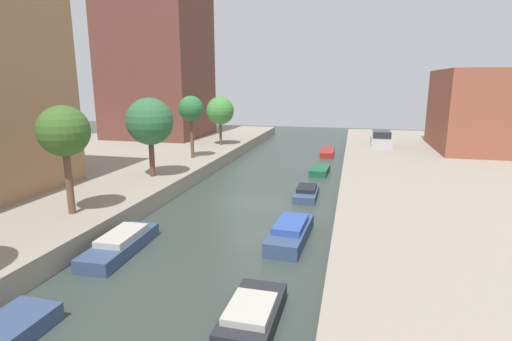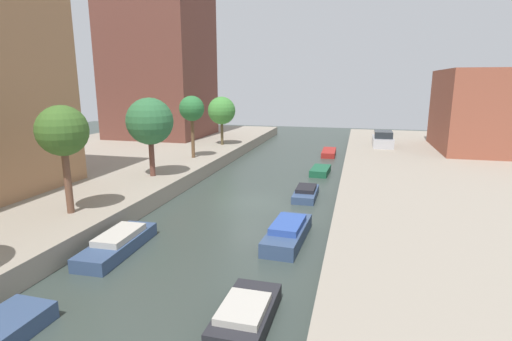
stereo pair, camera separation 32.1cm
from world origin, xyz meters
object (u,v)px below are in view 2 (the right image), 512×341
object	(u,v)px
low_block_right	(500,111)
moored_boat_right_5	(329,153)
moored_boat_right_4	(320,171)
moored_boat_right_3	(306,193)
street_tree_3	(192,109)
moored_boat_right_1	(246,314)
moored_boat_left_2	(118,243)
street_tree_4	(222,111)
moored_boat_right_2	(288,232)
parked_car	(383,140)
apartment_tower_far	(157,11)
street_tree_1	(62,132)
street_tree_2	(150,122)

from	to	relation	value
low_block_right	moored_boat_right_5	world-z (taller)	low_block_right
moored_boat_right_4	moored_boat_right_3	bearing A→B (deg)	-92.16
street_tree_3	moored_boat_right_1	world-z (taller)	street_tree_3
moored_boat_left_2	street_tree_4	bearing A→B (deg)	98.37
moored_boat_left_2	moored_boat_right_2	xyz separation A→B (m)	(6.82, 2.95, 0.04)
moored_boat_right_1	moored_boat_right_4	bearing A→B (deg)	89.31
low_block_right	moored_boat_right_3	xyz separation A→B (m)	(-15.04, -15.73, -4.31)
low_block_right	street_tree_3	size ratio (longest dim) A/B	2.07
parked_car	moored_boat_right_4	size ratio (longest dim) A/B	1.42
moored_boat_right_1	moored_boat_right_4	distance (m)	20.46
moored_boat_right_2	moored_boat_left_2	bearing A→B (deg)	-156.57
low_block_right	street_tree_4	bearing A→B (deg)	-173.68
street_tree_3	apartment_tower_far	bearing A→B (deg)	126.82
street_tree_1	moored_boat_left_2	bearing A→B (deg)	-22.09
street_tree_3	parked_car	xyz separation A→B (m)	(15.42, 10.23, -3.32)
moored_boat_left_2	moored_boat_right_5	size ratio (longest dim) A/B	1.10
moored_boat_right_4	parked_car	bearing A→B (deg)	61.32
moored_boat_right_4	moored_boat_right_5	xyz separation A→B (m)	(0.02, 8.53, -0.00)
street_tree_2	moored_boat_right_3	distance (m)	11.01
street_tree_2	moored_boat_right_2	bearing A→B (deg)	-31.47
moored_boat_right_2	moored_boat_right_4	xyz separation A→B (m)	(0.14, 13.92, -0.15)
apartment_tower_far	street_tree_2	bearing A→B (deg)	-64.45
street_tree_3	moored_boat_right_4	bearing A→B (deg)	5.28
parked_car	moored_boat_right_1	size ratio (longest dim) A/B	1.34
street_tree_4	street_tree_3	bearing A→B (deg)	-90.00
street_tree_4	moored_boat_right_3	distance (m)	16.91
moored_boat_right_3	street_tree_1	bearing A→B (deg)	-139.11
street_tree_2	moored_boat_right_3	bearing A→B (deg)	5.16
moored_boat_right_2	street_tree_1	bearing A→B (deg)	-171.22
street_tree_1	street_tree_3	xyz separation A→B (m)	(0.00, 14.54, 0.09)
moored_boat_right_2	street_tree_2	bearing A→B (deg)	148.53
moored_boat_right_1	parked_car	bearing A→B (deg)	79.86
moored_boat_right_4	moored_boat_right_5	size ratio (longest dim) A/B	0.75
moored_boat_right_4	moored_boat_right_5	distance (m)	8.53
apartment_tower_far	moored_boat_right_1	distance (m)	39.35
street_tree_2	moored_boat_right_2	xyz separation A→B (m)	(10.21, -6.25, -4.19)
low_block_right	street_tree_2	size ratio (longest dim) A/B	2.03
street_tree_2	moored_boat_right_3	xyz separation A→B (m)	(10.09, 0.91, -4.30)
moored_boat_right_4	street_tree_4	bearing A→B (deg)	149.10
street_tree_2	moored_boat_right_1	xyz separation A→B (m)	(10.10, -12.80, -4.27)
moored_boat_right_1	apartment_tower_far	bearing A→B (deg)	121.18
street_tree_1	moored_boat_left_2	xyz separation A→B (m)	(3.39, -1.38, -4.50)
low_block_right	moored_boat_left_2	xyz separation A→B (m)	(-21.74, -25.85, -4.24)
moored_boat_right_2	street_tree_3	bearing A→B (deg)	128.23
street_tree_1	parked_car	xyz separation A→B (m)	(15.42, 24.77, -3.23)
street_tree_2	moored_boat_right_1	size ratio (longest dim) A/B	1.58
street_tree_1	low_block_right	bearing A→B (deg)	44.24
street_tree_1	moored_boat_right_5	distance (m)	26.56
parked_car	moored_boat_right_2	world-z (taller)	parked_car
low_block_right	moored_boat_right_4	bearing A→B (deg)	-148.73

